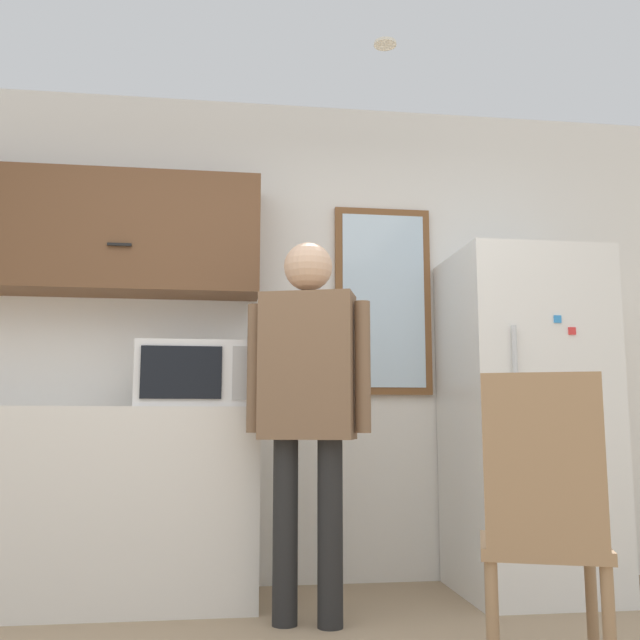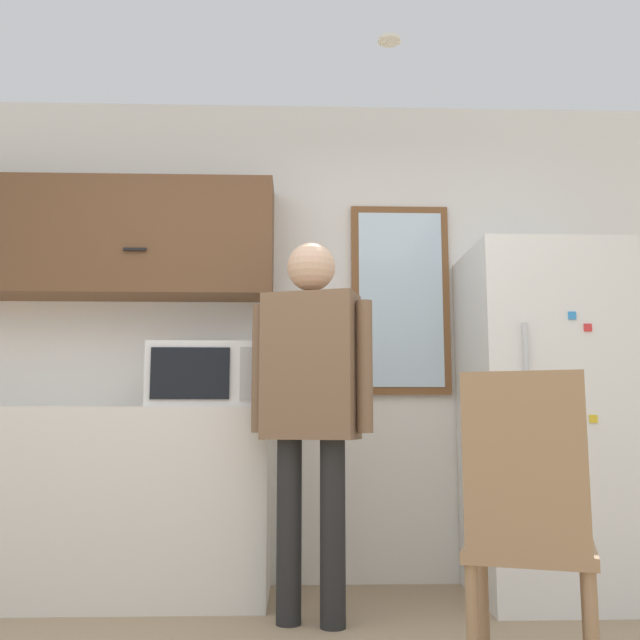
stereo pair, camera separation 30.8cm
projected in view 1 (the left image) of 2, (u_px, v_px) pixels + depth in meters
The scene contains 9 objects.
back_wall at pixel (258, 334), 3.99m from camera, with size 6.00×0.06×2.70m.
counter at pixel (26, 506), 3.39m from camera, with size 2.19×0.60×0.93m.
upper_cabinets at pixel (49, 232), 3.73m from camera, with size 2.19×0.32×0.64m.
microwave at pixel (194, 375), 3.51m from camera, with size 0.53×0.41×0.32m.
person at pixel (308, 386), 3.17m from camera, with size 0.54×0.34×1.67m.
refrigerator at pixel (525, 420), 3.71m from camera, with size 0.74×0.74×1.74m.
chair at pixel (543, 519), 2.32m from camera, with size 0.52×0.52×1.02m.
window at pixel (383, 300), 4.07m from camera, with size 0.55×0.05×1.07m.
ceiling_light at pixel (385, 44), 3.45m from camera, with size 0.11×0.11×0.01m.
Camera 1 is at (-0.18, -1.90, 0.86)m, focal length 40.00 mm.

